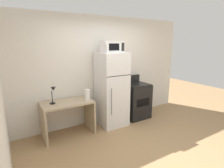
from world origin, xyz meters
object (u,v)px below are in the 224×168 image
(desk, at_px, (68,112))
(oven_range, at_px, (136,100))
(paper_towel_roll, at_px, (87,95))
(microwave, at_px, (112,47))
(refrigerator, at_px, (112,90))
(desk_lamp, at_px, (53,92))

(desk, xyz_separation_m, oven_range, (1.86, -0.00, -0.05))
(oven_range, bearing_deg, paper_towel_roll, -175.72)
(paper_towel_roll, bearing_deg, oven_range, 4.28)
(desk, distance_m, microwave, 1.75)
(paper_towel_roll, distance_m, refrigerator, 0.67)
(refrigerator, bearing_deg, microwave, -89.69)
(desk, height_order, desk_lamp, desk_lamp)
(refrigerator, xyz_separation_m, oven_range, (0.77, 0.03, -0.41))
(paper_towel_roll, xyz_separation_m, refrigerator, (0.67, 0.08, 0.01))
(desk_lamp, xyz_separation_m, refrigerator, (1.36, -0.05, -0.11))
(microwave, xyz_separation_m, oven_range, (0.77, 0.05, -1.42))
(microwave, distance_m, oven_range, 1.61)
(microwave, bearing_deg, desk, 177.29)
(refrigerator, distance_m, oven_range, 0.87)
(oven_range, bearing_deg, microwave, -176.23)
(microwave, bearing_deg, refrigerator, 90.31)
(desk, xyz_separation_m, paper_towel_roll, (0.42, -0.11, 0.35))
(paper_towel_roll, bearing_deg, microwave, 4.87)
(desk, relative_size, refrigerator, 0.61)
(paper_towel_roll, height_order, oven_range, oven_range)
(desk, distance_m, oven_range, 1.86)
(desk, relative_size, microwave, 2.31)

